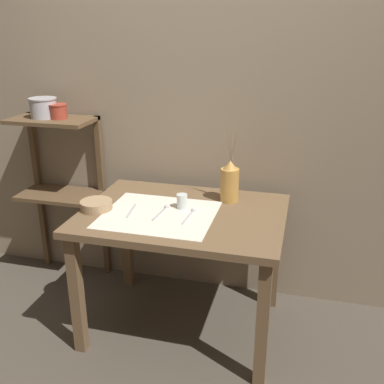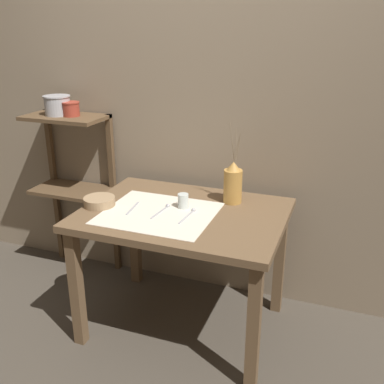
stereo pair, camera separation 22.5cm
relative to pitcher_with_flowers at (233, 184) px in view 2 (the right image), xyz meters
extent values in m
plane|color=#473F35|center=(-0.22, -0.22, -0.86)|extent=(12.00, 12.00, 0.00)
cube|color=gray|center=(-0.22, 0.30, 0.34)|extent=(7.00, 0.06, 2.40)
cube|color=brown|center=(-0.22, -0.22, -0.13)|extent=(1.11, 0.82, 0.04)
cube|color=brown|center=(-0.71, -0.57, -0.51)|extent=(0.06, 0.06, 0.71)
cube|color=brown|center=(0.28, -0.57, -0.51)|extent=(0.06, 0.06, 0.71)
cube|color=brown|center=(-0.71, 0.13, -0.51)|extent=(0.06, 0.06, 0.71)
cube|color=brown|center=(0.28, 0.13, -0.51)|extent=(0.06, 0.06, 0.71)
cube|color=brown|center=(-1.16, 0.10, 0.28)|extent=(0.53, 0.30, 0.02)
cube|color=brown|center=(-1.16, 0.10, -0.23)|extent=(0.53, 0.30, 0.02)
cube|color=brown|center=(-1.41, 0.23, -0.28)|extent=(0.04, 0.04, 1.15)
cube|color=brown|center=(-0.92, 0.23, -0.28)|extent=(0.04, 0.04, 1.15)
cube|color=beige|center=(-0.33, -0.29, -0.11)|extent=(0.59, 0.52, 0.00)
cylinder|color=#B7843D|center=(0.00, 0.00, -0.02)|extent=(0.11, 0.11, 0.19)
cone|color=#B7843D|center=(0.00, 0.00, 0.11)|extent=(0.08, 0.08, 0.05)
cylinder|color=#847056|center=(-0.02, 0.02, 0.24)|extent=(0.04, 0.01, 0.22)
cylinder|color=#847056|center=(0.02, 0.00, 0.22)|extent=(0.04, 0.02, 0.17)
cylinder|color=#847056|center=(0.01, 0.01, 0.22)|extent=(0.01, 0.02, 0.19)
cylinder|color=#847056|center=(0.02, 0.01, 0.20)|extent=(0.03, 0.01, 0.13)
cylinder|color=#9E7F5B|center=(-0.69, -0.31, -0.09)|extent=(0.18, 0.18, 0.05)
cylinder|color=silver|center=(-0.23, -0.18, -0.07)|extent=(0.06, 0.06, 0.08)
cube|color=#A8A8AD|center=(-0.49, -0.29, -0.11)|extent=(0.03, 0.19, 0.00)
cube|color=#A8A8AD|center=(-0.33, -0.29, -0.11)|extent=(0.03, 0.19, 0.00)
sphere|color=#A8A8AD|center=(-0.32, -0.20, -0.11)|extent=(0.02, 0.02, 0.02)
cube|color=#A8A8AD|center=(-0.17, -0.30, -0.11)|extent=(0.02, 0.19, 0.00)
sphere|color=#A8A8AD|center=(-0.16, -0.20, -0.11)|extent=(0.02, 0.02, 0.02)
cylinder|color=#A8A8AD|center=(-1.21, 0.10, 0.35)|extent=(0.16, 0.16, 0.13)
cylinder|color=#A8A8AD|center=(-1.21, 0.10, 0.41)|extent=(0.17, 0.17, 0.01)
cylinder|color=#9E3828|center=(-1.11, 0.10, 0.34)|extent=(0.11, 0.11, 0.09)
cylinder|color=#9E3828|center=(-1.11, 0.10, 0.38)|extent=(0.11, 0.11, 0.01)
camera|label=1|loc=(0.40, -2.39, 0.86)|focal=42.00mm
camera|label=2|loc=(0.62, -2.32, 0.86)|focal=42.00mm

